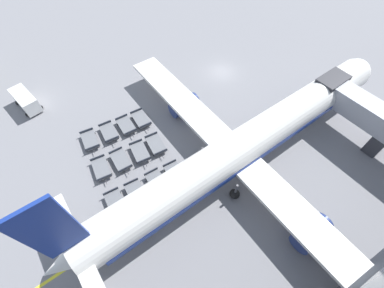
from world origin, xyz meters
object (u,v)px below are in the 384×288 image
Objects in this scene: baggage_dolly_row_mid_a_col_a at (109,132)px; baggage_dolly_row_far_col_b at (156,144)px; baggage_dolly_row_mid_b_col_a at (126,126)px; airplane at (243,146)px; baggage_dolly_row_far_col_c at (176,174)px; baggage_dolly_row_mid_b_col_b at (140,152)px; baggage_dolly_row_mid_a_col_b at (121,160)px; service_van at (26,100)px; baggage_dolly_row_mid_b_col_c at (157,182)px; baggage_dolly_row_near_col_a at (90,140)px; baggage_dolly_row_far_col_a at (141,119)px; baggage_dolly_row_mid_a_col_c at (136,194)px; baggage_dolly_row_near_col_b at (101,168)px; baggage_dolly_row_near_col_c at (116,203)px.

baggage_dolly_row_mid_a_col_a and baggage_dolly_row_far_col_b have the same top height.
airplane is at bearing 38.52° from baggage_dolly_row_mid_b_col_a.
baggage_dolly_row_far_col_c is (4.86, 0.11, 0.00)m from baggage_dolly_row_far_col_b.
baggage_dolly_row_mid_a_col_b is at bearing -91.80° from baggage_dolly_row_mid_b_col_b.
service_van reaches higher than baggage_dolly_row_mid_b_col_c.
baggage_dolly_row_near_col_a is 1.00× the size of baggage_dolly_row_far_col_b.
baggage_dolly_row_mid_a_col_b is 6.78m from baggage_dolly_row_far_col_c.
baggage_dolly_row_far_col_c is (0.08, 2.28, 0.00)m from baggage_dolly_row_mid_b_col_c.
baggage_dolly_row_mid_a_col_b and baggage_dolly_row_far_col_a have the same top height.
baggage_dolly_row_far_col_a is (-9.62, 4.84, 0.00)m from baggage_dolly_row_mid_a_col_c.
baggage_dolly_row_mid_a_col_b is (0.10, 2.35, 0.00)m from baggage_dolly_row_near_col_b.
baggage_dolly_row_near_col_c and baggage_dolly_row_far_col_b have the same top height.
baggage_dolly_row_mid_b_col_c is at bearing 26.63° from service_van.
baggage_dolly_row_mid_a_col_b is 4.58m from baggage_dolly_row_far_col_b.
baggage_dolly_row_mid_b_col_a is (-9.49, 5.02, 0.00)m from baggage_dolly_row_near_col_c.
baggage_dolly_row_mid_a_col_a is (0.01, 2.48, 0.00)m from baggage_dolly_row_near_col_a.
baggage_dolly_row_mid_a_col_c and baggage_dolly_row_mid_b_col_c have the same top height.
baggage_dolly_row_near_col_c is (-2.35, -14.45, -2.93)m from airplane.
baggage_dolly_row_far_col_a is at bearing 91.35° from baggage_dolly_row_mid_b_col_a.
airplane is at bearing 31.59° from baggage_dolly_row_far_col_a.
baggage_dolly_row_mid_a_col_a is at bearing -155.73° from baggage_dolly_row_mid_b_col_b.
baggage_dolly_row_near_col_c is 0.99× the size of baggage_dolly_row_mid_b_col_b.
baggage_dolly_row_mid_b_col_c is (-0.06, 2.56, 0.00)m from baggage_dolly_row_mid_a_col_c.
baggage_dolly_row_mid_a_col_a is at bearing 177.64° from baggage_dolly_row_mid_a_col_c.
baggage_dolly_row_mid_a_col_b is 4.88m from baggage_dolly_row_mid_a_col_c.
baggage_dolly_row_mid_b_col_a is at bearing 151.13° from baggage_dolly_row_mid_a_col_b.
baggage_dolly_row_mid_b_col_b is (-4.73, 4.86, 0.00)m from baggage_dolly_row_near_col_c.
baggage_dolly_row_near_col_c and baggage_dolly_row_far_col_c have the same top height.
service_van reaches higher than baggage_dolly_row_near_col_b.
baggage_dolly_row_mid_a_col_b is at bearing -44.76° from baggage_dolly_row_far_col_a.
airplane reaches higher than baggage_dolly_row_far_col_b.
service_van reaches higher than baggage_dolly_row_mid_a_col_a.
baggage_dolly_row_near_col_a is 8.33m from baggage_dolly_row_far_col_b.
service_van is at bearing -153.37° from baggage_dolly_row_mid_a_col_b.
baggage_dolly_row_near_col_c is (4.91, -0.08, 0.00)m from baggage_dolly_row_near_col_b.
baggage_dolly_row_mid_a_col_b is at bearing 178.34° from baggage_dolly_row_mid_a_col_c.
baggage_dolly_row_mid_a_col_a is at bearing 150.74° from baggage_dolly_row_near_col_b.
baggage_dolly_row_near_col_b is 6.74m from baggage_dolly_row_mid_b_col_a.
service_van reaches higher than baggage_dolly_row_mid_a_col_b.
baggage_dolly_row_mid_a_col_c and baggage_dolly_row_mid_b_col_a have the same top height.
baggage_dolly_row_mid_b_col_a is at bearing 152.14° from baggage_dolly_row_near_col_c.
baggage_dolly_row_near_col_b is at bearing -116.81° from airplane.
baggage_dolly_row_near_col_b is 4.79m from baggage_dolly_row_mid_b_col_b.
baggage_dolly_row_far_col_b is at bearing -178.70° from baggage_dolly_row_far_col_c.
baggage_dolly_row_mid_a_col_c is at bearing 20.46° from service_van.
baggage_dolly_row_mid_a_col_a is at bearing 36.96° from service_van.
baggage_dolly_row_mid_a_col_a is (10.51, 7.91, -0.75)m from service_van.
baggage_dolly_row_mid_a_col_a and baggage_dolly_row_mid_b_col_b have the same top height.
baggage_dolly_row_mid_b_col_b is (15.34, 10.09, -0.75)m from service_van.
baggage_dolly_row_mid_b_col_b is at bearing 43.89° from baggage_dolly_row_near_col_a.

